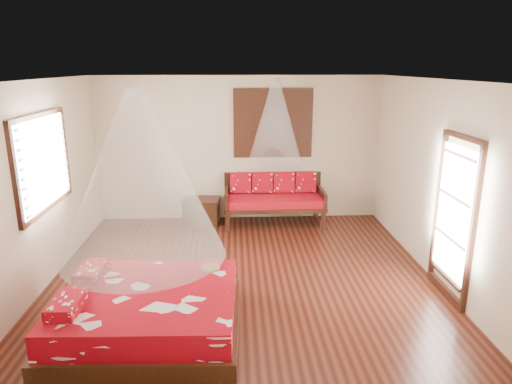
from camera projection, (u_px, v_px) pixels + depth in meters
room at (242, 185)px, 6.24m from camera, size 5.54×5.54×2.84m
bed at (148, 311)px, 5.24m from camera, size 2.11×1.92×0.64m
daybed at (274, 197)px, 8.81m from camera, size 1.91×0.85×0.97m
storage_chest at (202, 211)px, 8.88m from camera, size 0.75×0.58×0.48m
shutter_panel at (273, 123)px, 8.75m from camera, size 1.52×0.06×1.32m
window_left at (44, 162)px, 6.23m from camera, size 0.10×1.74×1.34m
glazed_door at (454, 219)px, 5.88m from camera, size 0.08×1.02×2.16m
wine_tray at (210, 265)px, 5.74m from camera, size 0.25×0.25×0.20m
mosquito_net_main at (140, 176)px, 4.81m from camera, size 1.79×1.79×1.80m
mosquito_net_daybed at (275, 121)px, 8.28m from camera, size 0.99×0.99×1.50m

